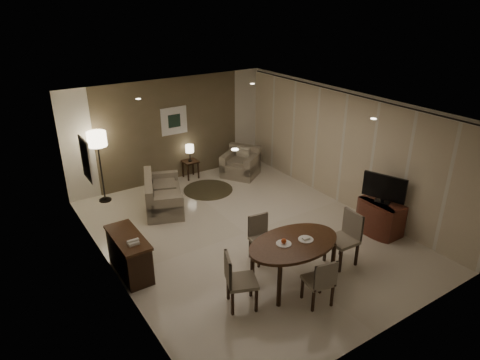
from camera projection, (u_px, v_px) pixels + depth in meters
room_shell at (235, 168)px, 8.77m from camera, size 5.50×7.00×2.70m
taupe_accent at (171, 130)px, 11.12m from camera, size 3.96×0.03×2.70m
curtain_wall at (342, 150)px, 9.82m from camera, size 0.08×6.70×2.58m
curtain_rod at (348, 93)px, 9.29m from camera, size 0.03×6.80×0.03m
art_back_frame at (174, 121)px, 11.06m from camera, size 0.72×0.03×0.72m
art_back_canvas at (174, 121)px, 11.04m from camera, size 0.34×0.01×0.34m
art_left_frame at (86, 160)px, 7.81m from camera, size 0.03×0.60×0.80m
art_left_canvas at (87, 159)px, 7.82m from camera, size 0.01×0.46×0.64m
downlight_nl at (235, 149)px, 5.84m from camera, size 0.10×0.10×0.01m
downlight_nr at (374, 119)px, 7.25m from camera, size 0.10×0.10×0.01m
downlight_fl at (138, 99)px, 8.59m from camera, size 0.10×0.10×0.01m
downlight_fr at (252, 84)px, 10.00m from camera, size 0.10×0.10×0.01m
console_desk at (129, 255)px, 7.60m from camera, size 0.48×1.20×0.75m
telephone at (133, 242)px, 7.20m from camera, size 0.20×0.14×0.09m
tv_cabinet at (380, 217)px, 8.93m from camera, size 0.48×0.90×0.70m
flat_tv at (384, 188)px, 8.65m from camera, size 0.36×0.85×0.60m
dining_table at (293, 262)px, 7.35m from camera, size 1.70×1.06×0.80m
chair_near at (318, 280)px, 6.84m from camera, size 0.50×0.50×0.87m
chair_far at (263, 240)px, 7.93m from camera, size 0.48×0.48×0.88m
chair_left at (242, 281)px, 6.75m from camera, size 0.60×0.60×0.96m
chair_right at (342, 240)px, 7.82m from camera, size 0.51×0.51×1.01m
plate_a at (284, 244)px, 7.14m from camera, size 0.26×0.26×0.02m
plate_b at (306, 239)px, 7.26m from camera, size 0.26×0.26×0.02m
fruit_apple at (284, 241)px, 7.11m from camera, size 0.09×0.09×0.09m
napkin at (306, 238)px, 7.25m from camera, size 0.12×0.08×0.03m
round_rug at (208, 190)px, 10.97m from camera, size 1.26×1.26×0.01m
sofa at (163, 192)px, 9.94m from camera, size 1.80×1.33×0.76m
armchair at (240, 162)px, 11.67m from camera, size 1.19×1.20×0.79m
side_table at (191, 169)px, 11.59m from camera, size 0.39×0.39×0.49m
table_lamp at (190, 152)px, 11.39m from camera, size 0.22×0.22×0.50m
floor_lamp at (101, 167)px, 10.06m from camera, size 0.44×0.44×1.74m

